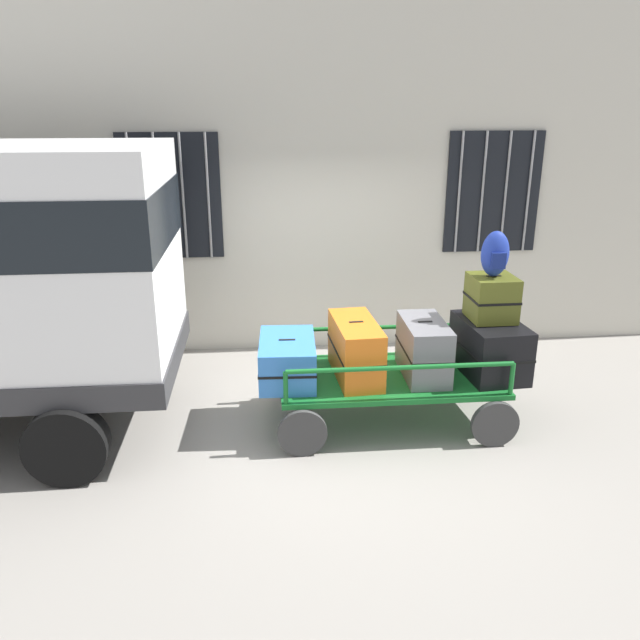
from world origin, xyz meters
TOP-DOWN VIEW (x-y plane):
  - ground_plane at (0.00, 0.00)m, footprint 40.00×40.00m
  - building_wall at (0.00, 2.20)m, footprint 12.00×0.37m
  - luggage_cart at (0.50, -0.08)m, footprint 2.26×1.26m
  - cart_railing at (0.50, -0.08)m, footprint 2.14×1.12m
  - suitcase_left_bottom at (-0.51, -0.08)m, footprint 0.58×0.89m
  - suitcase_midleft_bottom at (0.16, -0.08)m, footprint 0.46×0.95m
  - suitcase_center_bottom at (0.83, -0.11)m, footprint 0.42×0.81m
  - suitcase_midright_bottom at (1.50, -0.11)m, footprint 0.61×0.90m
  - suitcase_midright_middle at (1.50, -0.04)m, footprint 0.44×0.47m
  - backpack at (1.49, -0.07)m, footprint 0.27×0.22m

SIDE VIEW (x-z plane):
  - ground_plane at x=0.00m, z-range 0.00..0.00m
  - luggage_cart at x=0.50m, z-range 0.16..0.66m
  - suitcase_left_bottom at x=-0.51m, z-range 0.50..0.91m
  - suitcase_midright_bottom at x=1.50m, z-range 0.50..1.05m
  - cart_railing at x=0.50m, z-range 0.61..0.94m
  - suitcase_center_bottom at x=0.83m, z-range 0.50..1.07m
  - suitcase_midleft_bottom at x=0.16m, z-range 0.50..1.07m
  - suitcase_midright_middle at x=1.50m, z-range 1.05..1.49m
  - backpack at x=1.49m, z-range 1.49..1.93m
  - building_wall at x=0.00m, z-range 0.00..5.00m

